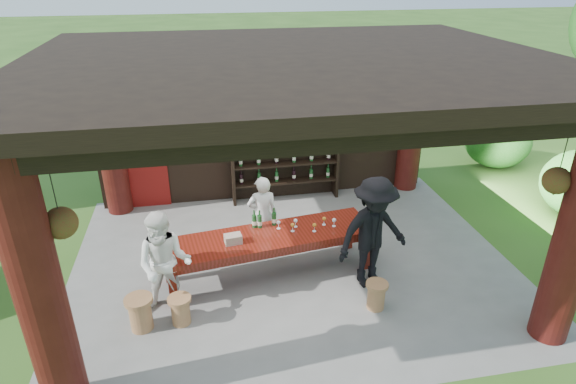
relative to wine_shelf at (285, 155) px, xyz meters
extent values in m
plane|color=#2D5119|center=(-0.33, -2.45, -1.01)|extent=(90.00, 90.00, 0.00)
cube|color=slate|center=(-0.33, -2.45, -1.06)|extent=(7.40, 5.90, 0.10)
cube|color=black|center=(-0.33, 0.30, 0.64)|extent=(7.00, 0.18, 3.30)
cube|color=maroon|center=(-2.93, 0.20, -0.01)|extent=(0.95, 0.06, 2.00)
cylinder|color=#380C0A|center=(-3.48, -4.85, 0.64)|extent=(0.50, 0.50, 3.30)
cylinder|color=#380C0A|center=(-3.48, 0.10, 0.64)|extent=(0.50, 0.50, 3.30)
cylinder|color=#380C0A|center=(2.82, 0.10, 0.64)|extent=(0.50, 0.50, 3.30)
cube|color=black|center=(-0.33, -4.85, 2.14)|extent=(6.70, 0.35, 0.35)
cube|color=black|center=(-3.48, -2.45, 2.14)|extent=(0.30, 5.20, 0.30)
cube|color=black|center=(2.82, -2.45, 2.14)|extent=(0.30, 5.20, 0.30)
cube|color=black|center=(-0.33, -2.45, 2.39)|extent=(7.50, 6.00, 0.20)
cylinder|color=black|center=(-3.18, -4.65, 1.61)|extent=(0.01, 0.01, 0.75)
cone|color=black|center=(-3.18, -4.65, 1.16)|extent=(0.32, 0.32, 0.18)
sphere|color=#1E5919|center=(-3.18, -4.65, 1.27)|extent=(0.34, 0.34, 0.34)
cylinder|color=black|center=(2.52, -4.65, 1.61)|extent=(0.01, 0.01, 0.75)
cone|color=black|center=(2.52, -4.65, 1.16)|extent=(0.32, 0.32, 0.18)
sphere|color=#1E5919|center=(2.52, -4.65, 1.27)|extent=(0.34, 0.34, 0.34)
cube|color=#52160B|center=(-0.77, -2.73, -0.30)|extent=(3.51, 1.35, 0.08)
cube|color=#52160B|center=(-0.77, -2.73, -0.40)|extent=(3.29, 1.17, 0.12)
cube|color=#52160B|center=(-2.30, -3.29, -0.68)|extent=(0.14, 0.14, 0.67)
cube|color=#52160B|center=(0.85, -2.85, -0.68)|extent=(0.14, 0.14, 0.67)
cube|color=#52160B|center=(-2.39, -2.62, -0.68)|extent=(0.14, 0.14, 0.67)
cube|color=#52160B|center=(0.76, -2.17, -0.68)|extent=(0.14, 0.14, 0.67)
cylinder|color=#9B663E|center=(-2.19, -3.68, -0.82)|extent=(0.26, 0.26, 0.39)
cylinder|color=#9B663E|center=(-2.19, -3.68, -0.60)|extent=(0.33, 0.33, 0.05)
cylinder|color=#9B663E|center=(0.66, -3.87, -0.82)|extent=(0.26, 0.26, 0.39)
cylinder|color=#9B663E|center=(0.66, -3.87, -0.60)|extent=(0.33, 0.33, 0.05)
cylinder|color=#9B663E|center=(-2.73, -3.69, -0.79)|extent=(0.31, 0.31, 0.46)
cylinder|color=#9B663E|center=(-2.73, -3.69, -0.53)|extent=(0.39, 0.39, 0.06)
imported|color=silver|center=(-0.77, -2.01, -0.29)|extent=(0.53, 0.35, 1.45)
imported|color=white|center=(-2.35, -3.37, -0.20)|extent=(0.88, 0.74, 1.63)
imported|color=black|center=(0.78, -3.26, -0.09)|extent=(1.32, 0.95, 1.84)
cube|color=#BF6672|center=(-1.34, -2.87, -0.19)|extent=(0.28, 0.21, 0.14)
ellipsoid|color=#194C14|center=(5.53, 0.88, -0.44)|extent=(1.60, 1.60, 1.36)
camera|label=1|loc=(-1.69, -9.29, 3.68)|focal=30.00mm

